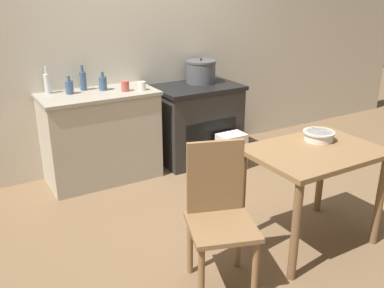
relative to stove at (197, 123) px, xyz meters
The scene contains 15 objects.
ground_plane 1.44m from the stove, 114.71° to the right, with size 14.00×14.00×0.00m, color brown.
wall_back 1.09m from the stove, 150.29° to the left, with size 8.00×0.07×2.55m.
counter_cabinet 1.05m from the stove, behind, with size 1.07×0.56×0.86m.
stove is the anchor object (origin of this frame).
work_table 1.81m from the stove, 93.90° to the right, with size 0.91×0.66×0.73m.
chair 2.05m from the stove, 117.20° to the right, with size 0.51×0.51×0.91m.
flour_sack 0.51m from the stove, 71.18° to the right, with size 0.28×0.20×0.38m, color beige.
stock_pot 0.54m from the stove, 40.72° to the left, with size 0.32×0.32×0.26m.
mixing_bowl_large 1.72m from the stove, 89.12° to the right, with size 0.23×0.23×0.07m.
bottle_far_left 1.11m from the stove, behind, with size 0.08×0.08×0.17m.
bottle_left 1.39m from the stove, behind, with size 0.07×0.07×0.17m.
bottle_mid_left 1.57m from the stove, behind, with size 0.06×0.06×0.25m.
bottle_center_left 1.27m from the stove, behind, with size 0.06×0.06×0.24m.
cup_center 0.95m from the stove, behind, with size 0.07×0.07×0.10m, color #B74C42.
cup_center_right 0.83m from the stove, behind, with size 0.07×0.07×0.08m, color silver.
Camera 1 is at (-1.68, -2.48, 1.81)m, focal length 40.00 mm.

